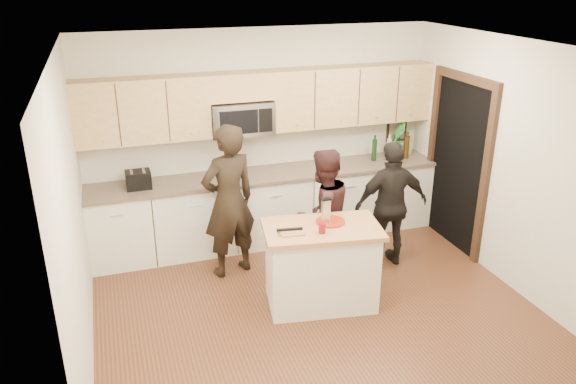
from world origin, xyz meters
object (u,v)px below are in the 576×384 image
object	(u,v)px
island	(321,265)
woman_left	(229,201)
toaster	(138,180)
woman_right	(391,205)
woman_center	(322,215)

from	to	relation	value
island	woman_left	distance (m)	1.30
toaster	island	bearing A→B (deg)	-43.51
woman_left	woman_right	xyz separation A→B (m)	(1.86, -0.39, -0.13)
island	woman_center	distance (m)	0.67
woman_center	woman_right	xyz separation A→B (m)	(0.87, 0.01, -0.00)
island	woman_center	xyz separation A→B (m)	(0.22, 0.55, 0.32)
woman_left	island	bearing A→B (deg)	112.17
woman_center	woman_right	world-z (taller)	woman_center
toaster	woman_center	world-z (taller)	woman_center
woman_left	woman_center	xyz separation A→B (m)	(0.98, -0.40, -0.13)
island	woman_center	world-z (taller)	woman_center
woman_right	woman_center	bearing A→B (deg)	4.00
island	toaster	distance (m)	2.41
toaster	woman_right	distance (m)	2.99
island	woman_left	size ratio (longest dim) A/B	0.72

